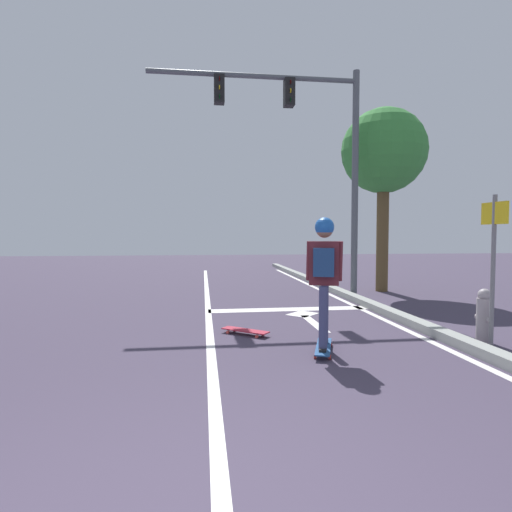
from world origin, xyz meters
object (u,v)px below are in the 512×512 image
object	(u,v)px
street_sign_post	(494,247)
fire_hydrant	(484,316)
traffic_signal_mast	(303,133)
skater	(324,265)
spare_skateboard	(245,331)
roadside_tree	(384,153)
skateboard	(323,347)

from	to	relation	value
street_sign_post	fire_hydrant	world-z (taller)	street_sign_post
traffic_signal_mast	street_sign_post	world-z (taller)	traffic_signal_mast
skater	fire_hydrant	bearing A→B (deg)	4.70
spare_skateboard	fire_hydrant	distance (m)	3.47
fire_hydrant	traffic_signal_mast	bearing A→B (deg)	109.56
street_sign_post	roadside_tree	world-z (taller)	roadside_tree
roadside_tree	skater	bearing A→B (deg)	-121.06
skateboard	traffic_signal_mast	size ratio (longest dim) A/B	0.16
spare_skateboard	traffic_signal_mast	bearing A→B (deg)	63.30
skater	fire_hydrant	world-z (taller)	skater
skater	fire_hydrant	distance (m)	2.55
skater	traffic_signal_mast	bearing A→B (deg)	79.53
skateboard	skater	size ratio (longest dim) A/B	0.52
street_sign_post	roadside_tree	distance (m)	6.09
traffic_signal_mast	fire_hydrant	distance (m)	5.91
skateboard	fire_hydrant	xyz separation A→B (m)	(2.41, 0.18, 0.31)
skateboard	fire_hydrant	size ratio (longest dim) A/B	1.12
street_sign_post	roadside_tree	bearing A→B (deg)	80.26
fire_hydrant	skater	bearing A→B (deg)	-175.30
skater	spare_skateboard	xyz separation A→B (m)	(-0.91, 1.10, -1.09)
roadside_tree	traffic_signal_mast	bearing A→B (deg)	-160.08
fire_hydrant	skateboard	bearing A→B (deg)	-175.65
skater	street_sign_post	size ratio (longest dim) A/B	0.81
spare_skateboard	street_sign_post	world-z (taller)	street_sign_post
skater	street_sign_post	distance (m)	2.37
skater	roadside_tree	bearing A→B (deg)	58.94
traffic_signal_mast	fire_hydrant	world-z (taller)	traffic_signal_mast
street_sign_post	roadside_tree	size ratio (longest dim) A/B	0.42
fire_hydrant	roadside_tree	distance (m)	6.34
skateboard	street_sign_post	distance (m)	2.69
spare_skateboard	fire_hydrant	size ratio (longest dim) A/B	0.94
traffic_signal_mast	street_sign_post	size ratio (longest dim) A/B	2.65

